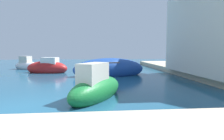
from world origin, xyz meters
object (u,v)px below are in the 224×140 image
Objects in this scene: quayside_tree at (195,33)px; moored_boat_6 at (47,68)px; moored_boat_1 at (27,66)px; moored_boat_2 at (96,88)px; moored_boat_4 at (109,69)px.

moored_boat_6 is at bearing 172.66° from quayside_tree.
moored_boat_1 is 0.94× the size of moored_boat_2.
moored_boat_1 reaches higher than moored_boat_6.
moored_boat_6 is at bearing 143.62° from moored_boat_4.
moored_boat_4 is at bearing 167.30° from moored_boat_6.
moored_boat_4 is 8.81m from quayside_tree.
quayside_tree is at bearing 8.51° from moored_boat_1.
moored_boat_2 is 0.88× the size of quayside_tree.
moored_boat_1 is 0.59× the size of moored_boat_4.
quayside_tree reaches higher than moored_boat_6.
moored_boat_1 reaches higher than moored_boat_4.
moored_boat_6 is 0.92× the size of quayside_tree.
moored_boat_2 is 0.96× the size of moored_boat_6.
moored_boat_4 is 1.52× the size of moored_boat_6.
moored_boat_1 is 4.92m from moored_boat_6.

